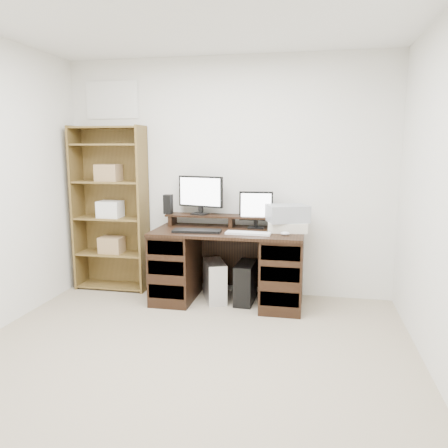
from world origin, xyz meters
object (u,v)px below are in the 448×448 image
(tower_black, at_px, (245,283))
(bookshelf, at_px, (111,207))
(tower_silver, at_px, (215,281))
(desk, at_px, (228,265))
(monitor_small, at_px, (256,208))
(printer, at_px, (287,226))
(monitor_wide, at_px, (201,193))

(tower_black, xyz_separation_m, bookshelf, (-1.53, 0.19, 0.71))
(tower_silver, relative_size, bookshelf, 0.23)
(desk, relative_size, tower_silver, 3.62)
(tower_black, bearing_deg, bookshelf, 175.21)
(desk, height_order, monitor_small, monitor_small)
(monitor_small, distance_m, tower_black, 0.77)
(printer, xyz_separation_m, tower_black, (-0.41, -0.04, -0.59))
(printer, distance_m, tower_silver, 0.94)
(bookshelf, bearing_deg, monitor_small, -1.08)
(monitor_wide, bearing_deg, monitor_small, 11.71)
(tower_silver, bearing_deg, printer, -18.30)
(desk, bearing_deg, bookshelf, 171.09)
(monitor_wide, xyz_separation_m, tower_silver, (0.19, -0.19, -0.89))
(monitor_small, relative_size, tower_silver, 0.91)
(monitor_wide, height_order, bookshelf, bookshelf)
(monitor_small, bearing_deg, printer, -24.02)
(tower_black, height_order, bookshelf, bookshelf)
(tower_silver, bearing_deg, monitor_small, 0.23)
(monitor_wide, distance_m, printer, 0.98)
(tower_silver, height_order, tower_black, tower_silver)
(printer, bearing_deg, monitor_wide, 165.36)
(bookshelf, bearing_deg, tower_black, -7.06)
(monitor_small, relative_size, tower_black, 0.90)
(printer, relative_size, tower_silver, 0.92)
(bookshelf, bearing_deg, printer, -4.30)
(monitor_wide, height_order, tower_silver, monitor_wide)
(tower_silver, distance_m, bookshelf, 1.42)
(tower_silver, height_order, bookshelf, bookshelf)
(monitor_wide, relative_size, monitor_small, 1.33)
(printer, bearing_deg, monitor_small, 154.85)
(tower_silver, relative_size, tower_black, 0.99)
(monitor_wide, xyz_separation_m, bookshelf, (-1.02, 0.00, -0.18))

